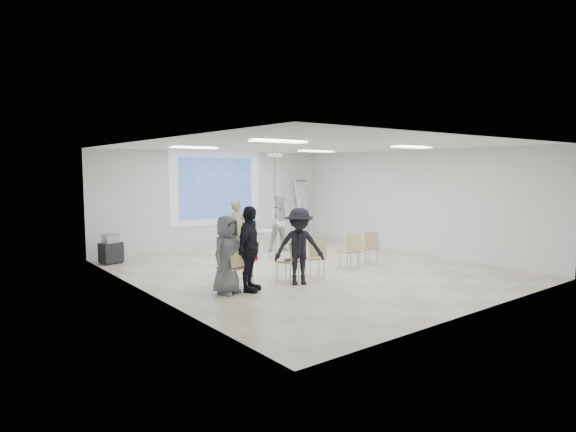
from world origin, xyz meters
TOP-DOWN VIEW (x-y plane):
  - floor at (0.00, 0.00)m, footprint 8.00×9.00m
  - ceiling at (0.00, 0.00)m, footprint 8.00×9.00m
  - wall_back at (0.00, 4.55)m, footprint 8.00×0.10m
  - wall_left at (-4.05, 0.00)m, footprint 0.10×9.00m
  - wall_right at (4.05, 0.00)m, footprint 0.10×9.00m
  - projection_halo at (0.00, 4.49)m, footprint 3.20×0.01m
  - projection_image at (0.00, 4.47)m, footprint 2.60×0.01m
  - pedestal_table at (0.05, 2.10)m, footprint 0.63×0.63m
  - player_left at (-0.56, 2.36)m, footprint 0.78×0.67m
  - player_right at (1.07, 2.50)m, footprint 1.14×1.04m
  - controller_left at (-0.38, 2.61)m, footprint 0.08×0.13m
  - controller_right at (0.89, 2.75)m, footprint 0.08×0.13m
  - chair_far_left at (-2.60, -0.83)m, footprint 0.54×0.56m
  - chair_left_mid at (-2.11, -0.37)m, footprint 0.63×0.65m
  - chair_left_inner at (-1.17, -0.82)m, footprint 0.55×0.57m
  - chair_center at (-0.46, -0.82)m, footprint 0.54×0.56m
  - chair_right_inner at (0.81, -0.67)m, footprint 0.49×0.51m
  - chair_right_far at (1.50, -0.62)m, footprint 0.49×0.51m
  - red_jacket at (-2.08, -0.51)m, footprint 0.40×0.24m
  - laptop at (-1.19, -0.72)m, footprint 0.39×0.34m
  - audience_left at (-2.32, -0.94)m, footprint 1.33×1.25m
  - audience_mid at (-1.17, -1.10)m, footprint 1.37×1.16m
  - audience_outer at (-2.76, -0.82)m, footprint 0.99×0.82m
  - flipchart_easel at (3.26, 4.21)m, footprint 0.84×0.67m
  - av_cart at (-3.60, 3.69)m, footprint 0.59×0.51m
  - ceiling_projector at (0.10, 1.49)m, footprint 0.30×0.25m
  - fluor_panel_nw at (-2.00, 2.00)m, footprint 1.20×0.30m
  - fluor_panel_ne at (2.00, 2.00)m, footprint 1.20×0.30m
  - fluor_panel_sw at (-2.00, -1.50)m, footprint 1.20×0.30m
  - fluor_panel_se at (2.00, -1.50)m, footprint 1.20×0.30m

SIDE VIEW (x-z plane):
  - floor at x=0.00m, z-range -0.10..0.00m
  - av_cart at x=-3.60m, z-range -0.03..0.74m
  - pedestal_table at x=0.05m, z-range 0.04..0.82m
  - laptop at x=-1.19m, z-range 0.47..0.50m
  - chair_center at x=-0.46m, z-range 0.08..0.96m
  - chair_right_far at x=1.50m, z-range 0.08..0.97m
  - chair_right_inner at x=0.81m, z-range 0.08..0.97m
  - chair_left_inner at x=-1.17m, z-range 0.08..0.99m
  - chair_far_left at x=-2.60m, z-range 0.09..1.07m
  - chair_left_mid at x=-2.11m, z-range 0.09..1.10m
  - red_jacket at x=-2.08m, z-range 0.53..0.91m
  - audience_outer at x=-2.76m, z-range 0.00..1.75m
  - player_left at x=-0.56m, z-range 0.00..1.82m
  - audience_mid at x=-1.17m, z-range 0.00..1.86m
  - player_right at x=1.07m, z-range 0.00..1.93m
  - audience_left at x=-2.32m, z-range 0.00..1.98m
  - controller_left at x=-0.38m, z-range 1.18..1.22m
  - controller_right at x=0.89m, z-range 1.28..1.32m
  - wall_back at x=0.00m, z-range 0.00..3.00m
  - wall_left at x=-4.05m, z-range 0.00..3.00m
  - wall_right at x=4.05m, z-range 0.00..3.00m
  - flipchart_easel at x=3.26m, z-range 0.49..2.55m
  - projection_halo at x=0.00m, z-range 0.70..3.00m
  - projection_image at x=0.00m, z-range 0.90..2.80m
  - ceiling_projector at x=0.10m, z-range 1.19..4.19m
  - fluor_panel_nw at x=-2.00m, z-range 2.96..2.98m
  - fluor_panel_ne at x=2.00m, z-range 2.96..2.98m
  - fluor_panel_sw at x=-2.00m, z-range 2.96..2.98m
  - fluor_panel_se at x=2.00m, z-range 2.96..2.98m
  - ceiling at x=0.00m, z-range 3.00..3.10m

